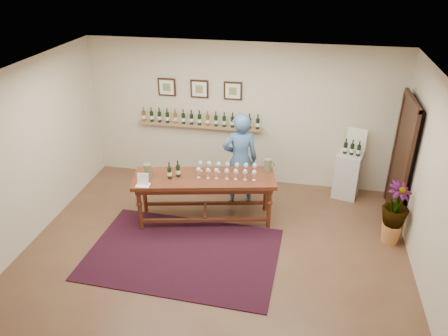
% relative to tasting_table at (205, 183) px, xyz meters
% --- Properties ---
extents(ground, '(6.00, 6.00, 0.00)m').
position_rel_tasting_table_xyz_m(ground, '(0.36, -0.90, -0.72)').
color(ground, brown).
rests_on(ground, ground).
extents(room_shell, '(6.00, 6.00, 6.00)m').
position_rel_tasting_table_xyz_m(room_shell, '(2.47, 0.95, 0.40)').
color(room_shell, beige).
rests_on(room_shell, ground).
extents(rug, '(3.01, 2.06, 0.02)m').
position_rel_tasting_table_xyz_m(rug, '(-0.12, -1.03, -0.71)').
color(rug, '#490D0D').
rests_on(rug, ground).
extents(tasting_table, '(2.49, 1.24, 0.85)m').
position_rel_tasting_table_xyz_m(tasting_table, '(0.00, 0.00, 0.00)').
color(tasting_table, '#471A11').
rests_on(tasting_table, ground).
extents(table_glasses, '(1.48, 0.48, 0.20)m').
position_rel_tasting_table_xyz_m(table_glasses, '(0.37, 0.11, 0.23)').
color(table_glasses, silver).
rests_on(table_glasses, tasting_table).
extents(table_bottles, '(0.30, 0.18, 0.31)m').
position_rel_tasting_table_xyz_m(table_bottles, '(-0.49, -0.12, 0.28)').
color(table_bottles, black).
rests_on(table_bottles, tasting_table).
extents(pitcher_left, '(0.18, 0.18, 0.23)m').
position_rel_tasting_table_xyz_m(pitcher_left, '(-0.93, -0.18, 0.24)').
color(pitcher_left, '#616841').
rests_on(pitcher_left, tasting_table).
extents(pitcher_right, '(0.17, 0.17, 0.24)m').
position_rel_tasting_table_xyz_m(pitcher_right, '(1.03, 0.39, 0.25)').
color(pitcher_right, '#616841').
rests_on(pitcher_right, tasting_table).
extents(menu_card, '(0.24, 0.18, 0.20)m').
position_rel_tasting_table_xyz_m(menu_card, '(-0.92, -0.45, 0.23)').
color(menu_card, white).
rests_on(menu_card, tasting_table).
extents(display_pedestal, '(0.54, 0.54, 0.88)m').
position_rel_tasting_table_xyz_m(display_pedestal, '(2.47, 1.31, -0.28)').
color(display_pedestal, silver).
rests_on(display_pedestal, ground).
extents(pedestal_bottles, '(0.33, 0.17, 0.32)m').
position_rel_tasting_table_xyz_m(pedestal_bottles, '(2.48, 1.29, 0.32)').
color(pedestal_bottles, black).
rests_on(pedestal_bottles, display_pedestal).
extents(info_sign, '(0.35, 0.11, 0.49)m').
position_rel_tasting_table_xyz_m(info_sign, '(2.55, 1.42, 0.41)').
color(info_sign, white).
rests_on(info_sign, display_pedestal).
extents(potted_plant, '(0.69, 0.69, 0.93)m').
position_rel_tasting_table_xyz_m(potted_plant, '(3.11, -0.08, -0.17)').
color(potted_plant, '#C57C41').
rests_on(potted_plant, ground).
extents(person, '(0.74, 0.59, 1.77)m').
position_rel_tasting_table_xyz_m(person, '(0.50, 0.67, 0.16)').
color(person, '#3B608C').
rests_on(person, ground).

